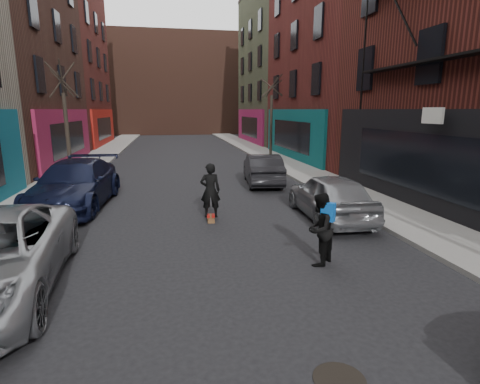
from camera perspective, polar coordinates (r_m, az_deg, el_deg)
name	(u,v)px	position (r m, az deg, el deg)	size (l,w,h in m)	color
sidewalk_left	(107,152)	(33.14, -19.67, 5.82)	(2.50, 84.00, 0.13)	gray
sidewalk_right	(253,149)	(33.56, 2.03, 6.60)	(2.50, 84.00, 0.13)	gray
buildings_right	(449,21)	(24.06, 29.24, 21.79)	(12.00, 56.00, 16.00)	#4A2B1F
building_far	(174,85)	(58.68, -9.99, 15.71)	(40.00, 10.00, 14.00)	#47281E
tree_left_far	(65,112)	(21.18, -25.09, 11.03)	(2.00, 2.00, 6.50)	black
tree_right_far	(271,109)	(27.56, 4.80, 12.51)	(2.00, 2.00, 6.80)	black
parked_left_end	(75,184)	(14.84, -23.82, 1.10)	(2.33, 5.74, 1.67)	black
parked_right_far	(330,196)	(12.45, 13.52, -0.57)	(1.77, 4.40, 1.50)	gray
parked_right_end	(263,169)	(17.82, 3.46, 3.50)	(1.51, 4.34, 1.43)	black
skateboard	(211,218)	(12.13, -4.48, -4.02)	(0.22, 0.80, 0.10)	brown
skateboarder	(210,190)	(11.90, -4.55, 0.25)	(0.64, 0.42, 1.75)	black
pedestrian	(320,229)	(8.67, 12.05, -5.55)	(1.02, 1.02, 1.67)	black
manhole	(339,380)	(5.66, 14.92, -25.91)	(0.70, 0.70, 0.01)	black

